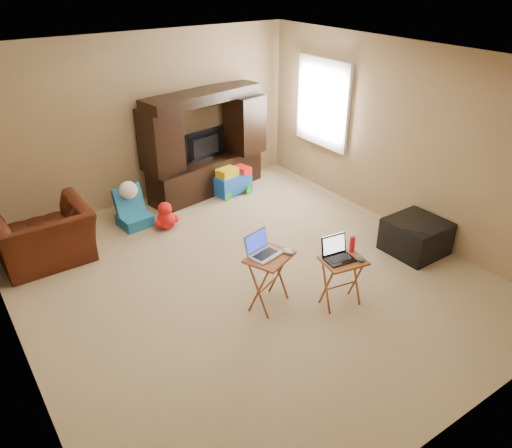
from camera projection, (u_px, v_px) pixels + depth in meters
floor at (247, 276)px, 5.99m from camera, size 5.50×5.50×0.00m
ceiling at (244, 61)px, 4.81m from camera, size 5.50×5.50×0.00m
wall_back at (143, 120)px, 7.39m from camera, size 5.00×0.00×5.00m
wall_front at (468, 311)px, 3.40m from camera, size 5.00×0.00×5.00m
wall_right at (401, 138)px, 6.65m from camera, size 0.00×5.50×5.50m
window_pane at (324, 103)px, 7.70m from camera, size 0.00×1.20×1.20m
window_frame at (323, 103)px, 7.69m from camera, size 0.06×1.14×1.34m
entertainment_center at (205, 143)px, 7.79m from camera, size 2.05×0.85×1.63m
television at (207, 146)px, 7.78m from camera, size 0.83×0.25×0.48m
recliner at (44, 236)px, 6.12m from camera, size 1.11×0.98×0.71m
child_rocker at (134, 208)px, 7.00m from camera, size 0.47×0.53×0.56m
plush_toy at (166, 215)px, 6.94m from camera, size 0.37×0.31×0.41m
push_toy at (232, 180)px, 8.00m from camera, size 0.70×0.55×0.47m
ottoman at (416, 236)px, 6.40m from camera, size 0.69×0.69×0.44m
tray_table_left at (269, 281)px, 5.36m from camera, size 0.59×0.54×0.63m
tray_table_right at (341, 282)px, 5.38m from camera, size 0.50×0.43×0.57m
laptop_left at (265, 246)px, 5.16m from camera, size 0.38×0.34×0.24m
laptop_right at (340, 250)px, 5.18m from camera, size 0.33×0.29×0.24m
mouse_left at (288, 251)px, 5.24m from camera, size 0.10×0.14×0.05m
mouse_right at (361, 259)px, 5.21m from camera, size 0.10×0.13×0.05m
water_bottle at (352, 244)px, 5.35m from camera, size 0.06×0.06×0.18m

